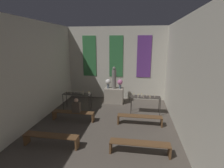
{
  "coord_description": "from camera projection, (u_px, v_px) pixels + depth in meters",
  "views": [
    {
      "loc": [
        1.43,
        -1.6,
        3.6
      ],
      "look_at": [
        0.0,
        7.64,
        1.36
      ],
      "focal_mm": 28.0,
      "sensor_mm": 36.0,
      "label": 1
    }
  ],
  "objects": [
    {
      "name": "statue",
      "position": [
        114.0,
        78.0,
        10.35
      ],
      "size": [
        0.26,
        0.26,
        1.3
      ],
      "color": "slate",
      "rests_on": "altar"
    },
    {
      "name": "person_seated",
      "position": [
        76.0,
        106.0,
        8.1
      ],
      "size": [
        0.36,
        0.24,
        0.68
      ],
      "color": "#4C4238",
      "rests_on": "pew_back_left"
    },
    {
      "name": "flower_vase_right",
      "position": [
        120.0,
        83.0,
        10.36
      ],
      "size": [
        0.31,
        0.31,
        0.56
      ],
      "color": "#4C5666",
      "rests_on": "altar"
    },
    {
      "name": "flower_vase_left",
      "position": [
        108.0,
        82.0,
        10.46
      ],
      "size": [
        0.31,
        0.31,
        0.56
      ],
      "color": "#4C5666",
      "rests_on": "altar"
    },
    {
      "name": "wall_back",
      "position": [
        116.0,
        63.0,
        11.11
      ],
      "size": [
        6.4,
        0.16,
        4.56
      ],
      "color": "beige",
      "rests_on": "ground_plane"
    },
    {
      "name": "altar",
      "position": [
        114.0,
        96.0,
        10.6
      ],
      "size": [
        1.1,
        0.65,
        0.9
      ],
      "color": "gray",
      "rests_on": "ground_plane"
    },
    {
      "name": "pew_second_left",
      "position": [
        51.0,
        138.0,
        6.16
      ],
      "size": [
        1.97,
        0.36,
        0.42
      ],
      "color": "brown",
      "rests_on": "ground_plane"
    },
    {
      "name": "pew_back_left",
      "position": [
        73.0,
        114.0,
        8.22
      ],
      "size": [
        1.97,
        0.36,
        0.42
      ],
      "color": "brown",
      "rests_on": "ground_plane"
    },
    {
      "name": "wall_right",
      "position": [
        188.0,
        81.0,
        6.09
      ],
      "size": [
        0.12,
        9.6,
        4.56
      ],
      "color": "beige",
      "rests_on": "ground_plane"
    },
    {
      "name": "pew_second_right",
      "position": [
        140.0,
        146.0,
        5.7
      ],
      "size": [
        1.97,
        0.36,
        0.42
      ],
      "color": "brown",
      "rests_on": "ground_plane"
    },
    {
      "name": "wall_left",
      "position": [
        24.0,
        76.0,
        7.03
      ],
      "size": [
        0.12,
        9.6,
        4.56
      ],
      "color": "beige",
      "rests_on": "ground_plane"
    },
    {
      "name": "candle_rack_left",
      "position": [
        77.0,
        96.0,
        9.44
      ],
      "size": [
        1.5,
        0.52,
        1.09
      ],
      "color": "#332D28",
      "rests_on": "ground_plane"
    },
    {
      "name": "pew_back_right",
      "position": [
        140.0,
        118.0,
        7.76
      ],
      "size": [
        1.97,
        0.36,
        0.42
      ],
      "color": "brown",
      "rests_on": "ground_plane"
    },
    {
      "name": "candle_rack_right",
      "position": [
        145.0,
        99.0,
        8.9
      ],
      "size": [
        1.5,
        0.52,
        1.08
      ],
      "color": "#332D28",
      "rests_on": "ground_plane"
    }
  ]
}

